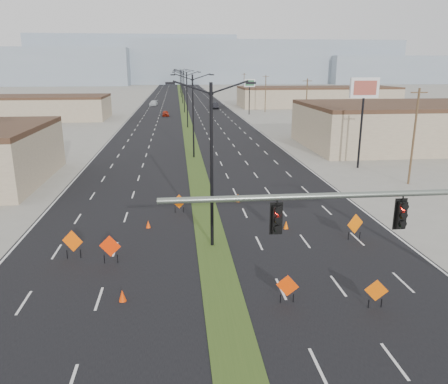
{
  "coord_description": "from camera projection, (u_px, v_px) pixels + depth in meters",
  "views": [
    {
      "loc": [
        -1.99,
        -13.44,
        10.83
      ],
      "look_at": [
        0.86,
        13.0,
        3.2
      ],
      "focal_mm": 35.0,
      "sensor_mm": 36.0,
      "label": 1
    }
  ],
  "objects": [
    {
      "name": "cone_2",
      "position": [
        238.0,
        198.0,
        36.34
      ],
      "size": [
        0.51,
        0.51,
        0.67
      ],
      "primitive_type": "cone",
      "rotation": [
        0.0,
        0.0,
        -0.31
      ],
      "color": "#E25F04",
      "rests_on": "ground"
    },
    {
      "name": "streetlight_5",
      "position": [
        181.0,
        82.0,
        159.8
      ],
      "size": [
        5.15,
        0.24,
        10.02
      ],
      "color": "black",
      "rests_on": "ground"
    },
    {
      "name": "streetlight_4",
      "position": [
        182.0,
        85.0,
        133.04
      ],
      "size": [
        5.15,
        0.24,
        10.02
      ],
      "color": "black",
      "rests_on": "ground"
    },
    {
      "name": "utility_pole_2",
      "position": [
        265.0,
        93.0,
        107.59
      ],
      "size": [
        1.6,
        0.2,
        9.0
      ],
      "color": "#4C3823",
      "rests_on": "ground"
    },
    {
      "name": "building_se_near",
      "position": [
        432.0,
        126.0,
        61.78
      ],
      "size": [
        36.0,
        18.0,
        5.5
      ],
      "primitive_type": "cube",
      "color": "tan",
      "rests_on": "ground"
    },
    {
      "name": "building_sw_far",
      "position": [
        36.0,
        109.0,
        93.35
      ],
      "size": [
        30.0,
        14.0,
        4.5
      ],
      "primitive_type": "cube",
      "color": "tan",
      "rests_on": "ground"
    },
    {
      "name": "streetlight_1",
      "position": [
        193.0,
        114.0,
        52.76
      ],
      "size": [
        5.15,
        0.24,
        10.02
      ],
      "color": "black",
      "rests_on": "ground"
    },
    {
      "name": "construction_sign_2",
      "position": [
        179.0,
        202.0,
        33.45
      ],
      "size": [
        1.09,
        0.12,
        1.46
      ],
      "rotation": [
        0.0,
        0.0,
        0.07
      ],
      "color": "#D85104",
      "rests_on": "ground"
    },
    {
      "name": "utility_pole_3",
      "position": [
        244.0,
        87.0,
        141.04
      ],
      "size": [
        1.6,
        0.2,
        9.0
      ],
      "color": "#4C3823",
      "rests_on": "ground"
    },
    {
      "name": "mesa_center",
      "position": [
        236.0,
        62.0,
        303.0
      ],
      "size": [
        220.0,
        50.0,
        28.0
      ],
      "primitive_type": "cube",
      "color": "#8494A4",
      "rests_on": "ground"
    },
    {
      "name": "cone_3",
      "position": [
        148.0,
        224.0,
        30.42
      ],
      "size": [
        0.44,
        0.44,
        0.56
      ],
      "primitive_type": "cone",
      "rotation": [
        0.0,
        0.0,
        -0.39
      ],
      "color": "#FC4305",
      "rests_on": "ground"
    },
    {
      "name": "median_strip",
      "position": [
        184.0,
        111.0,
        111.6
      ],
      "size": [
        2.0,
        400.0,
        0.04
      ],
      "primitive_type": "cube",
      "color": "#314B1A",
      "rests_on": "ground"
    },
    {
      "name": "cone_0",
      "position": [
        122.0,
        296.0,
        20.86
      ],
      "size": [
        0.4,
        0.4,
        0.61
      ],
      "primitive_type": "cone",
      "rotation": [
        0.0,
        0.0,
        0.11
      ],
      "color": "#E63A04",
      "rests_on": "ground"
    },
    {
      "name": "construction_sign_4",
      "position": [
        376.0,
        292.0,
        20.15
      ],
      "size": [
        1.06,
        0.27,
        1.44
      ],
      "rotation": [
        0.0,
        0.0,
        -0.21
      ],
      "color": "#E55804",
      "rests_on": "ground"
    },
    {
      "name": "cone_1",
      "position": [
        286.0,
        225.0,
        30.25
      ],
      "size": [
        0.41,
        0.41,
        0.58
      ],
      "primitive_type": "cone",
      "rotation": [
        0.0,
        0.0,
        -0.2
      ],
      "color": "#F25C05",
      "rests_on": "ground"
    },
    {
      "name": "construction_sign_1",
      "position": [
        110.0,
        247.0,
        24.73
      ],
      "size": [
        1.25,
        0.33,
        1.7
      ],
      "rotation": [
        0.0,
        0.0,
        -0.23
      ],
      "color": "#F13005",
      "rests_on": "ground"
    },
    {
      "name": "utility_pole_0",
      "position": [
        414.0,
        136.0,
        40.69
      ],
      "size": [
        1.6,
        0.2,
        9.0
      ],
      "color": "#4C3823",
      "rests_on": "ground"
    },
    {
      "name": "streetlight_0",
      "position": [
        212.0,
        161.0,
        26.01
      ],
      "size": [
        5.15,
        0.24,
        10.02
      ],
      "color": "black",
      "rests_on": "ground"
    },
    {
      "name": "signal_mast",
      "position": [
        444.0,
        223.0,
        17.5
      ],
      "size": [
        16.3,
        0.6,
        8.0
      ],
      "color": "slate",
      "rests_on": "ground"
    },
    {
      "name": "car_left",
      "position": [
        166.0,
        113.0,
        99.5
      ],
      "size": [
        1.69,
        3.79,
        1.27
      ],
      "primitive_type": "imported",
      "rotation": [
        0.0,
        0.0,
        0.05
      ],
      "color": "maroon",
      "rests_on": "ground"
    },
    {
      "name": "streetlight_2",
      "position": [
        187.0,
        98.0,
        79.52
      ],
      "size": [
        5.15,
        0.24,
        10.02
      ],
      "color": "black",
      "rests_on": "ground"
    },
    {
      "name": "utility_pole_1",
      "position": [
        306.0,
        105.0,
        74.14
      ],
      "size": [
        1.6,
        0.2,
        9.0
      ],
      "color": "#4C3823",
      "rests_on": "ground"
    },
    {
      "name": "streetlight_3",
      "position": [
        184.0,
        90.0,
        106.28
      ],
      "size": [
        5.15,
        0.24,
        10.02
      ],
      "color": "black",
      "rests_on": "ground"
    },
    {
      "name": "mesa_east",
      "position": [
        433.0,
        70.0,
        309.25
      ],
      "size": [
        160.0,
        50.0,
        18.0
      ],
      "primitive_type": "cube",
      "color": "#8494A4",
      "rests_on": "ground"
    },
    {
      "name": "pole_sign_east_far",
      "position": [
        250.0,
        86.0,
        101.5
      ],
      "size": [
        2.67,
        0.97,
        8.16
      ],
      "rotation": [
        0.0,
        0.0,
        0.24
      ],
      "color": "black",
      "rests_on": "ground"
    },
    {
      "name": "construction_sign_0",
      "position": [
        73.0,
        242.0,
        25.35
      ],
      "size": [
        1.26,
        0.47,
        1.76
      ],
      "rotation": [
        0.0,
        0.0,
        -0.34
      ],
      "color": "#FA5805",
      "rests_on": "ground"
    },
    {
      "name": "construction_sign_5",
      "position": [
        355.0,
        225.0,
        28.13
      ],
      "size": [
        1.25,
        0.53,
        1.77
      ],
      "rotation": [
        0.0,
        0.0,
        0.38
      ],
      "color": "#E96204",
      "rests_on": "ground"
    },
    {
      "name": "pole_sign_east_near",
      "position": [
        364.0,
        95.0,
        46.52
      ],
      "size": [
        3.2,
        0.52,
        9.77
      ],
      "rotation": [
        0.0,
        0.0,
        0.04
      ],
      "color": "black",
      "rests_on": "ground"
    },
    {
      "name": "building_se_far",
      "position": [
        317.0,
        97.0,
        124.38
      ],
      "size": [
        44.0,
        16.0,
        5.0
      ],
      "primitive_type": "cube",
      "color": "tan",
      "rests_on": "ground"
    },
    {
      "name": "road_surface",
      "position": [
        184.0,
        111.0,
        111.6
      ],
      "size": [
        25.0,
        400.0,
        0.02
      ],
      "primitive_type": "cube",
      "color": "black",
      "rests_on": "ground"
    },
    {
      "name": "mesa_backdrop",
      "position": [
        136.0,
        60.0,
        314.35
      ],
      "size": [
        140.0,
        50.0,
        32.0
      ],
      "primitive_type": "cube",
      "color": "#8494A4",
      "rests_on": "ground"
    },
    {
      "name": "car_far",
      "position": [
        154.0,
        103.0,
        126.64
      ],
      "size": [
        2.51,
        5.14,
        1.44
      ],
      "primitive_type": "imported",
      "rotation": [
        0.0,
        0.0,
        -0.1
      ],
      "color": "silver",
      "rests_on": "ground"
    },
    {
      "name": "streetlight_6",
      "position": [
        180.0,
        80.0,
        186.56
      ],
      "size": [
        5.15,
        0.24,
        10.02
      ],
      "color": "black",
      "rests_on": "ground"
    },
    {
      "name": "construction_sign_3",
      "position": [
        287.0,
        287.0,
        20.59
      ],
      "size": [
        1.02,
        0.42,
        1.43
      ],
      "rotation": [
        0.0,
        0.0,
        -0.37
      ],
      "color": "#ED3C05",
      "rests_on": "ground"
    },
    {
      "name": "car_mid",
      "position": [
        215.0,
        106.0,
        117.69
      ],
      "size": [
        1.86,
        5.02,
        1.64
      ],
      "primitive_type": "imported",
      "rotation": [
        0.0,
        0.0,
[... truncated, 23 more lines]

